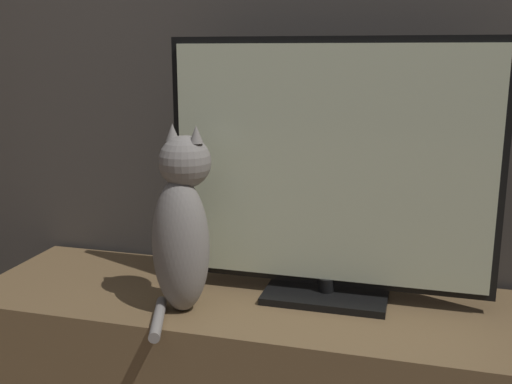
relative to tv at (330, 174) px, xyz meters
name	(u,v)px	position (x,y,z in m)	size (l,w,h in m)	color
tv_stand	(242,371)	(-0.23, -0.06, -0.58)	(1.53, 0.50, 0.47)	brown
tv	(330,174)	(0.00, 0.00, 0.00)	(0.88, 0.20, 0.71)	black
cat	(182,227)	(-0.35, -0.18, -0.12)	(0.19, 0.31, 0.49)	gray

